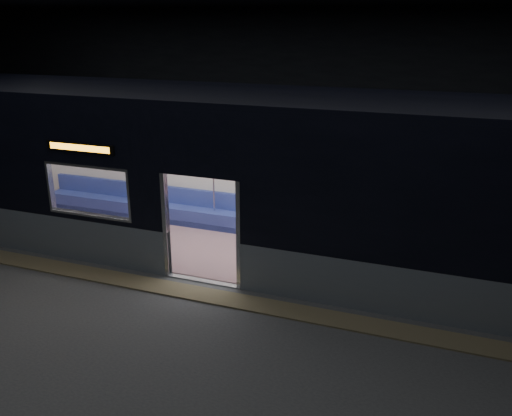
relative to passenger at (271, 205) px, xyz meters
The scene contains 7 objects.
station_floor 3.67m from the passenger, 97.75° to the right, with size 24.00×14.00×0.01m, color #47494C.
station_envelope 4.59m from the passenger, 97.75° to the right, with size 24.00×14.00×5.00m.
tactile_strip 3.13m from the passenger, 99.15° to the right, with size 22.80×0.50×0.03m, color #8C7F59.
metro_car 1.54m from the passenger, 115.74° to the right, with size 18.00×3.04×3.35m.
passenger is the anchor object (origin of this frame).
handbag 0.25m from the passenger, 101.39° to the right, with size 0.26×0.22×0.13m, color black.
transit_map 3.12m from the passenger, ahead, with size 1.06×0.03×0.69m, color white.
Camera 1 is at (4.15, -7.19, 4.64)m, focal length 38.00 mm.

